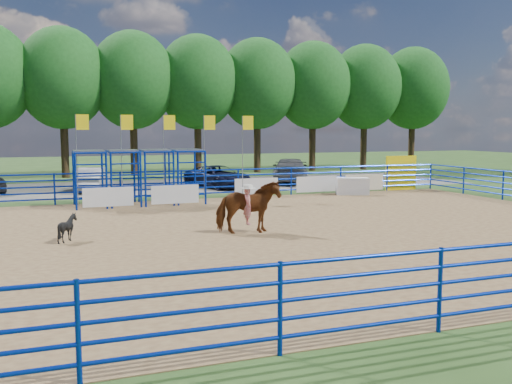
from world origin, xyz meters
The scene contains 12 objects.
ground centered at (0.00, 0.00, 0.00)m, with size 120.00×120.00×0.00m, color #375722.
arena_dirt centered at (0.00, 0.00, 0.01)m, with size 30.00×20.00×0.02m, color olive.
gravel_strip centered at (0.00, 17.00, 0.01)m, with size 40.00×10.00×0.01m, color slate.
announcer_table centered at (9.13, 8.92, 0.48)m, with size 1.71×0.80×0.91m, color white.
horse_and_rider centered at (0.01, 0.03, 0.95)m, with size 2.22×1.22×2.27m.
calf centered at (-5.77, 0.65, 0.45)m, with size 0.70×0.79×0.87m, color black.
car_b centered at (-3.84, 15.79, 0.69)m, with size 1.44×4.13×1.36m, color #96999E.
car_c centered at (3.41, 15.05, 0.68)m, with size 2.21×4.80×1.33m, color #141732.
car_d centered at (8.77, 16.46, 0.82)m, with size 2.26×5.56×1.61m, color #535355.
perimeter_fence centered at (0.00, 0.00, 0.75)m, with size 30.10×20.10×1.50m.
chute_assembly centered at (-1.90, 8.84, 1.26)m, with size 19.32×2.41×4.20m.
treeline centered at (0.00, 26.00, 7.53)m, with size 56.40×6.40×11.24m.
Camera 1 is at (-6.32, -17.92, 3.52)m, focal length 40.00 mm.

